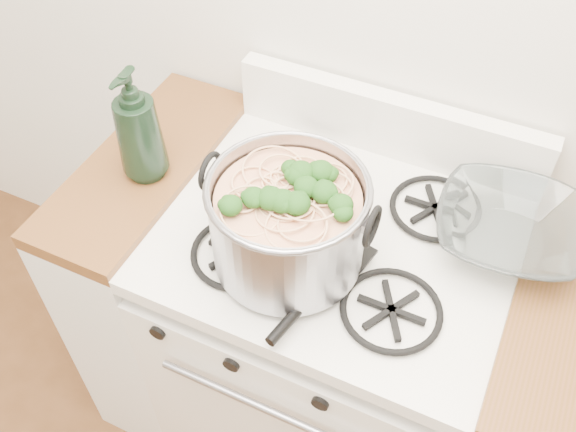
{
  "coord_description": "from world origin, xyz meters",
  "views": [
    {
      "loc": [
        0.28,
        0.4,
        1.97
      ],
      "look_at": [
        -0.07,
        1.14,
        1.05
      ],
      "focal_mm": 40.0,
      "sensor_mm": 36.0,
      "label": 1
    }
  ],
  "objects_px": {
    "gas_range": "(329,343)",
    "stock_pot": "(288,223)",
    "bottle": "(137,125)",
    "spatula": "(346,256)",
    "glass_bowl": "(506,235)"
  },
  "relations": [
    {
      "from": "stock_pot",
      "to": "bottle",
      "type": "relative_size",
      "value": 1.23
    },
    {
      "from": "bottle",
      "to": "stock_pot",
      "type": "bearing_deg",
      "value": -14.54
    },
    {
      "from": "bottle",
      "to": "gas_range",
      "type": "bearing_deg",
      "value": 1.19
    },
    {
      "from": "gas_range",
      "to": "stock_pot",
      "type": "bearing_deg",
      "value": -120.23
    },
    {
      "from": "gas_range",
      "to": "stock_pot",
      "type": "relative_size",
      "value": 2.66
    },
    {
      "from": "stock_pot",
      "to": "bottle",
      "type": "height_order",
      "value": "bottle"
    },
    {
      "from": "bottle",
      "to": "spatula",
      "type": "bearing_deg",
      "value": -7.44
    },
    {
      "from": "gas_range",
      "to": "glass_bowl",
      "type": "bearing_deg",
      "value": 19.35
    },
    {
      "from": "glass_bowl",
      "to": "bottle",
      "type": "distance_m",
      "value": 0.83
    },
    {
      "from": "gas_range",
      "to": "glass_bowl",
      "type": "height_order",
      "value": "glass_bowl"
    },
    {
      "from": "stock_pot",
      "to": "spatula",
      "type": "distance_m",
      "value": 0.15
    },
    {
      "from": "stock_pot",
      "to": "bottle",
      "type": "bearing_deg",
      "value": 167.66
    },
    {
      "from": "spatula",
      "to": "bottle",
      "type": "xyz_separation_m",
      "value": [
        -0.52,
        0.05,
        0.13
      ]
    },
    {
      "from": "gas_range",
      "to": "spatula",
      "type": "height_order",
      "value": "spatula"
    },
    {
      "from": "stock_pot",
      "to": "glass_bowl",
      "type": "distance_m",
      "value": 0.47
    }
  ]
}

